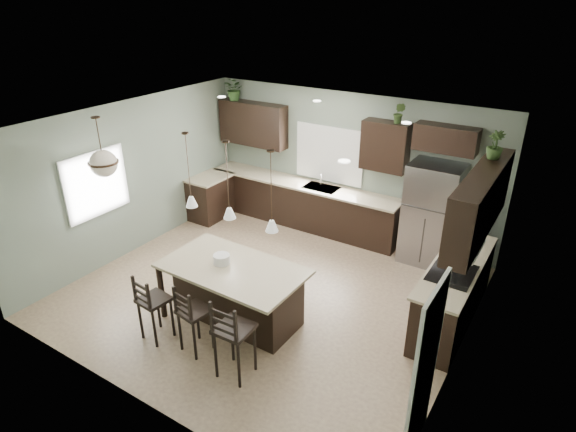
{
  "coord_description": "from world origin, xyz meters",
  "views": [
    {
      "loc": [
        3.8,
        -5.44,
        4.53
      ],
      "look_at": [
        0.1,
        0.4,
        1.25
      ],
      "focal_mm": 30.0,
      "sensor_mm": 36.0,
      "label": 1
    }
  ],
  "objects_px": {
    "bar_stool_left": "(155,307)",
    "plant_back_left": "(235,89)",
    "bar_stool_right": "(235,337)",
    "refrigerator": "(431,214)",
    "bar_stool_center": "(195,318)",
    "kitchen_island": "(234,294)",
    "serving_dish": "(222,259)"
  },
  "relations": [
    {
      "from": "refrigerator",
      "to": "serving_dish",
      "type": "relative_size",
      "value": 7.71
    },
    {
      "from": "bar_stool_center",
      "to": "bar_stool_right",
      "type": "xyz_separation_m",
      "value": [
        0.74,
        -0.08,
        0.07
      ]
    },
    {
      "from": "serving_dish",
      "to": "bar_stool_left",
      "type": "xyz_separation_m",
      "value": [
        -0.49,
        -0.9,
        -0.47
      ]
    },
    {
      "from": "plant_back_left",
      "to": "bar_stool_center",
      "type": "bearing_deg",
      "value": -59.32
    },
    {
      "from": "kitchen_island",
      "to": "bar_stool_left",
      "type": "bearing_deg",
      "value": -126.44
    },
    {
      "from": "bar_stool_center",
      "to": "plant_back_left",
      "type": "height_order",
      "value": "plant_back_left"
    },
    {
      "from": "refrigerator",
      "to": "bar_stool_center",
      "type": "distance_m",
      "value": 4.52
    },
    {
      "from": "serving_dish",
      "to": "bar_stool_right",
      "type": "relative_size",
      "value": 0.2
    },
    {
      "from": "bar_stool_right",
      "to": "plant_back_left",
      "type": "relative_size",
      "value": 2.51
    },
    {
      "from": "kitchen_island",
      "to": "bar_stool_right",
      "type": "xyz_separation_m",
      "value": [
        0.7,
        -0.87,
        0.13
      ]
    },
    {
      "from": "refrigerator",
      "to": "bar_stool_center",
      "type": "relative_size",
      "value": 1.77
    },
    {
      "from": "serving_dish",
      "to": "bar_stool_center",
      "type": "bearing_deg",
      "value": -78.82
    },
    {
      "from": "bar_stool_center",
      "to": "kitchen_island",
      "type": "bearing_deg",
      "value": 95.23
    },
    {
      "from": "bar_stool_right",
      "to": "plant_back_left",
      "type": "height_order",
      "value": "plant_back_left"
    },
    {
      "from": "kitchen_island",
      "to": "bar_stool_right",
      "type": "distance_m",
      "value": 1.13
    },
    {
      "from": "refrigerator",
      "to": "bar_stool_left",
      "type": "height_order",
      "value": "refrigerator"
    },
    {
      "from": "kitchen_island",
      "to": "serving_dish",
      "type": "relative_size",
      "value": 8.65
    },
    {
      "from": "bar_stool_right",
      "to": "plant_back_left",
      "type": "xyz_separation_m",
      "value": [
        -3.25,
        4.31,
        2.04
      ]
    },
    {
      "from": "bar_stool_center",
      "to": "plant_back_left",
      "type": "distance_m",
      "value": 5.35
    },
    {
      "from": "bar_stool_left",
      "to": "plant_back_left",
      "type": "relative_size",
      "value": 2.24
    },
    {
      "from": "kitchen_island",
      "to": "bar_stool_left",
      "type": "relative_size",
      "value": 1.97
    },
    {
      "from": "bar_stool_center",
      "to": "bar_stool_right",
      "type": "height_order",
      "value": "bar_stool_right"
    },
    {
      "from": "plant_back_left",
      "to": "refrigerator",
      "type": "bearing_deg",
      "value": -1.86
    },
    {
      "from": "plant_back_left",
      "to": "bar_stool_left",
      "type": "bearing_deg",
      "value": -66.76
    },
    {
      "from": "bar_stool_right",
      "to": "kitchen_island",
      "type": "bearing_deg",
      "value": 126.45
    },
    {
      "from": "bar_stool_left",
      "to": "plant_back_left",
      "type": "height_order",
      "value": "plant_back_left"
    },
    {
      "from": "bar_stool_center",
      "to": "bar_stool_left",
      "type": "bearing_deg",
      "value": -162.07
    },
    {
      "from": "bar_stool_right",
      "to": "plant_back_left",
      "type": "bearing_deg",
      "value": 124.77
    },
    {
      "from": "kitchen_island",
      "to": "plant_back_left",
      "type": "bearing_deg",
      "value": 127.6
    },
    {
      "from": "bar_stool_left",
      "to": "bar_stool_center",
      "type": "bearing_deg",
      "value": 15.33
    },
    {
      "from": "refrigerator",
      "to": "serving_dish",
      "type": "xyz_separation_m",
      "value": [
        -2.05,
        -3.29,
        0.07
      ]
    },
    {
      "from": "bar_stool_left",
      "to": "plant_back_left",
      "type": "distance_m",
      "value": 5.17
    }
  ]
}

